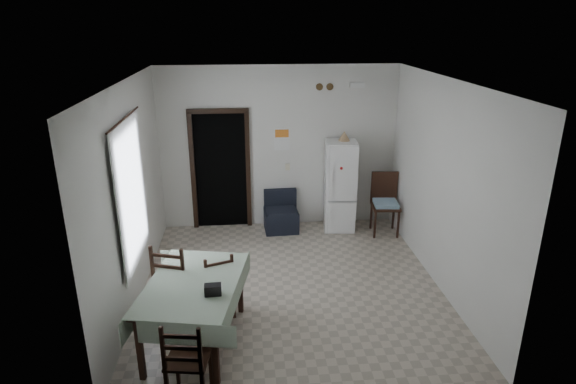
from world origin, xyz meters
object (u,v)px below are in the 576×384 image
(fridge, at_px, (340,186))
(corner_chair, at_px, (386,205))
(dining_chair_far_right, at_px, (216,283))
(dining_table, at_px, (195,313))
(dining_chair_near_head, at_px, (188,358))
(dining_chair_far_left, at_px, (176,279))
(navy_seat, at_px, (281,212))

(fridge, relative_size, corner_chair, 1.50)
(dining_chair_far_right, bearing_deg, fridge, -148.84)
(fridge, height_order, corner_chair, fridge)
(corner_chair, bearing_deg, dining_table, -132.53)
(dining_chair_far_right, distance_m, dining_chair_near_head, 1.46)
(fridge, height_order, dining_table, fridge)
(dining_chair_near_head, bearing_deg, corner_chair, -120.79)
(dining_chair_far_left, bearing_deg, corner_chair, -128.15)
(fridge, xyz_separation_m, dining_chair_far_left, (-2.57, -2.56, -0.28))
(dining_chair_far_right, bearing_deg, dining_chair_far_left, -19.36)
(fridge, distance_m, dining_table, 3.89)
(navy_seat, relative_size, dining_table, 0.46)
(dining_table, bearing_deg, dining_chair_far_left, 127.27)
(corner_chair, xyz_separation_m, dining_chair_far_right, (-2.84, -2.26, -0.09))
(dining_chair_far_left, xyz_separation_m, dining_chair_far_right, (0.49, 0.00, -0.09))
(corner_chair, bearing_deg, fridge, 163.58)
(corner_chair, relative_size, dining_chair_far_right, 1.20)
(fridge, bearing_deg, dining_chair_near_head, -114.03)
(corner_chair, bearing_deg, navy_seat, 175.57)
(fridge, bearing_deg, dining_chair_far_left, -129.41)
(navy_seat, xyz_separation_m, dining_chair_far_right, (-1.03, -2.56, 0.10))
(navy_seat, height_order, dining_chair_far_left, dining_chair_far_left)
(dining_chair_far_left, height_order, dining_chair_near_head, dining_chair_far_left)
(corner_chair, height_order, dining_table, corner_chair)
(fridge, relative_size, dining_chair_far_left, 1.51)
(fridge, bearing_deg, dining_chair_far_right, -123.39)
(navy_seat, distance_m, dining_chair_far_left, 2.98)
(navy_seat, xyz_separation_m, dining_table, (-1.25, -3.11, 0.05))
(dining_chair_far_left, height_order, dining_chair_far_right, dining_chair_far_left)
(dining_chair_near_head, bearing_deg, dining_chair_far_left, -69.98)
(dining_chair_near_head, bearing_deg, dining_table, -80.39)
(fridge, xyz_separation_m, dining_chair_far_right, (-2.08, -2.56, -0.36))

